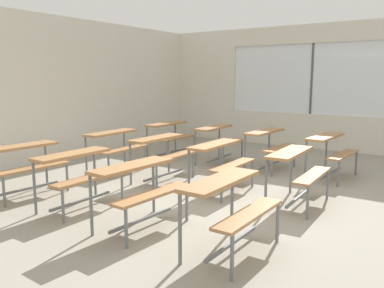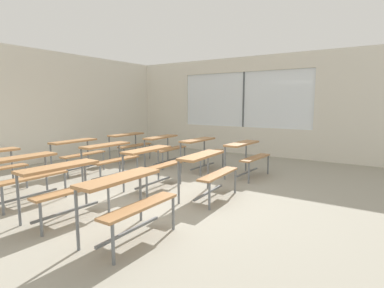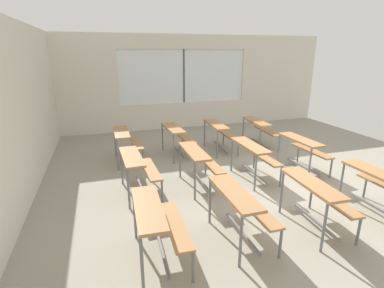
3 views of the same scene
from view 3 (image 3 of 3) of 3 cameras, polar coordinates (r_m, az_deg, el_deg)
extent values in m
cube|color=gray|center=(5.99, 16.67, -7.81)|extent=(10.00, 9.00, 0.05)
cube|color=silver|center=(4.73, -33.27, 2.87)|extent=(10.00, 0.12, 3.00)
cube|color=silver|center=(10.16, 1.19, 5.92)|extent=(0.12, 9.00, 0.85)
cube|color=silver|center=(9.96, 1.28, 19.28)|extent=(0.12, 9.00, 0.45)
cube|color=silver|center=(9.47, -20.05, 11.85)|extent=(0.12, 1.90, 1.70)
cube|color=silver|center=(11.33, 16.41, 12.94)|extent=(0.12, 2.90, 1.70)
cube|color=white|center=(9.84, -1.60, 13.04)|extent=(0.02, 4.20, 1.70)
cube|color=#4C5156|center=(9.84, -1.60, 13.04)|extent=(0.06, 0.05, 1.70)
cube|color=#A87547|center=(5.24, 32.42, -4.80)|extent=(1.10, 0.32, 0.04)
cylinder|color=slate|center=(5.57, 27.02, -6.72)|extent=(0.04, 0.04, 0.72)
cylinder|color=slate|center=(6.00, 30.63, -7.03)|extent=(0.04, 0.04, 0.44)
cube|color=slate|center=(5.57, 32.33, -10.51)|extent=(1.00, 0.04, 0.03)
cube|color=#A87547|center=(6.49, 20.34, 0.81)|extent=(1.11, 0.36, 0.04)
cube|color=#A87547|center=(6.78, 22.18, -1.20)|extent=(1.11, 0.26, 0.03)
cylinder|color=slate|center=(6.16, 21.91, -3.79)|extent=(0.04, 0.04, 0.72)
cylinder|color=slate|center=(6.88, 16.51, -1.03)|extent=(0.04, 0.04, 0.72)
cylinder|color=slate|center=(6.57, 25.40, -4.23)|extent=(0.04, 0.04, 0.44)
cylinder|color=slate|center=(7.26, 19.94, -1.59)|extent=(0.04, 0.04, 0.44)
cube|color=slate|center=(6.77, 20.70, -4.11)|extent=(1.00, 0.07, 0.03)
cube|color=#A87547|center=(7.89, 12.47, 4.31)|extent=(1.11, 0.38, 0.04)
cube|color=#A87547|center=(8.10, 14.36, 2.48)|extent=(1.11, 0.28, 0.03)
cylinder|color=slate|center=(7.49, 13.03, 0.72)|extent=(0.04, 0.04, 0.72)
cylinder|color=slate|center=(8.35, 9.92, 2.64)|extent=(0.04, 0.04, 0.72)
cylinder|color=slate|center=(7.79, 16.56, 0.01)|extent=(0.04, 0.04, 0.44)
cylinder|color=slate|center=(8.62, 13.21, 1.95)|extent=(0.04, 0.04, 0.44)
cube|color=slate|center=(8.11, 13.07, 0.09)|extent=(1.00, 0.08, 0.03)
cube|color=#A87547|center=(4.42, 22.34, -7.10)|extent=(1.11, 0.37, 0.04)
cube|color=#A87547|center=(4.73, 25.12, -9.62)|extent=(1.11, 0.28, 0.03)
cylinder|color=slate|center=(4.16, 24.30, -14.55)|extent=(0.04, 0.04, 0.72)
cylinder|color=slate|center=(4.87, 17.03, -8.93)|extent=(0.04, 0.04, 0.72)
cylinder|color=slate|center=(4.57, 29.67, -14.42)|extent=(0.04, 0.04, 0.44)
cylinder|color=slate|center=(5.22, 22.14, -9.35)|extent=(0.04, 0.04, 0.44)
cube|color=slate|center=(4.78, 22.86, -13.65)|extent=(1.00, 0.08, 0.03)
cube|color=#A87547|center=(5.83, 11.22, -0.24)|extent=(1.10, 0.33, 0.04)
cube|color=#A87547|center=(6.08, 13.71, -2.47)|extent=(1.10, 0.23, 0.03)
cylinder|color=slate|center=(5.48, 12.23, -5.48)|extent=(0.04, 0.04, 0.72)
cylinder|color=slate|center=(6.30, 7.73, -2.16)|extent=(0.04, 0.04, 0.72)
cylinder|color=slate|center=(5.82, 16.87, -5.98)|extent=(0.04, 0.04, 0.44)
cylinder|color=slate|center=(6.60, 12.00, -2.78)|extent=(0.04, 0.04, 0.44)
cube|color=slate|center=(6.11, 12.04, -5.66)|extent=(1.00, 0.04, 0.03)
cube|color=#A87547|center=(7.40, 4.70, 3.82)|extent=(1.11, 0.36, 0.04)
cube|color=#A87547|center=(7.58, 6.92, 1.90)|extent=(1.11, 0.26, 0.03)
cylinder|color=slate|center=(7.00, 4.93, -0.05)|extent=(0.04, 0.04, 0.72)
cylinder|color=slate|center=(7.91, 2.45, 2.05)|extent=(0.04, 0.04, 0.72)
cylinder|color=slate|center=(7.24, 8.99, -0.76)|extent=(0.04, 0.04, 0.44)
cylinder|color=slate|center=(8.12, 6.14, 1.36)|extent=(0.04, 0.04, 0.44)
cube|color=slate|center=(7.62, 5.57, -0.66)|extent=(1.00, 0.07, 0.03)
cube|color=#A87547|center=(3.88, 8.24, -9.34)|extent=(1.10, 0.32, 0.04)
cube|color=#A87547|center=(4.15, 12.15, -12.07)|extent=(1.10, 0.22, 0.03)
cylinder|color=slate|center=(3.63, 9.45, -18.11)|extent=(0.04, 0.04, 0.72)
cylinder|color=slate|center=(4.41, 3.51, -11.04)|extent=(0.04, 0.04, 0.72)
cylinder|color=slate|center=(3.96, 16.83, -17.84)|extent=(0.04, 0.04, 0.44)
cylinder|color=slate|center=(4.68, 9.91, -11.43)|extent=(0.04, 0.04, 0.44)
cube|color=slate|center=(4.25, 9.64, -16.51)|extent=(1.00, 0.04, 0.03)
cube|color=#A87547|center=(5.39, 0.41, -1.37)|extent=(1.10, 0.33, 0.04)
cube|color=#A87547|center=(5.58, 3.54, -3.77)|extent=(1.10, 0.23, 0.03)
cylinder|color=slate|center=(5.04, 0.57, -7.16)|extent=(0.04, 0.04, 0.72)
cylinder|color=slate|center=(5.93, -2.34, -3.29)|extent=(0.04, 0.04, 0.72)
cylinder|color=slate|center=(5.28, 6.33, -7.77)|extent=(0.04, 0.04, 0.44)
cylinder|color=slate|center=(6.13, 2.67, -3.98)|extent=(0.04, 0.04, 0.44)
cube|color=slate|center=(5.66, 1.76, -7.18)|extent=(1.00, 0.04, 0.03)
cube|color=#A87547|center=(7.05, -3.72, 3.15)|extent=(1.11, 0.37, 0.04)
cube|color=#A87547|center=(7.22, -1.24, 1.22)|extent=(1.11, 0.27, 0.03)
cylinder|color=slate|center=(6.66, -3.60, -0.95)|extent=(0.04, 0.04, 0.72)
cylinder|color=slate|center=(7.58, -5.76, 1.30)|extent=(0.04, 0.04, 0.72)
cylinder|color=slate|center=(6.87, 0.82, -1.57)|extent=(0.04, 0.04, 0.44)
cylinder|color=slate|center=(7.76, -1.80, 0.70)|extent=(0.04, 0.04, 0.44)
cube|color=slate|center=(7.27, -2.57, -1.49)|extent=(1.00, 0.08, 0.03)
cube|color=#A87547|center=(3.54, -8.50, -12.15)|extent=(1.11, 0.37, 0.04)
cube|color=#A87547|center=(3.73, -3.23, -15.37)|extent=(1.11, 0.27, 0.03)
cylinder|color=slate|center=(3.33, -9.71, -21.99)|extent=(0.04, 0.04, 0.72)
cylinder|color=slate|center=(4.15, -11.07, -13.30)|extent=(0.04, 0.04, 0.72)
cylinder|color=slate|center=(3.48, 0.21, -22.57)|extent=(0.04, 0.04, 0.44)
cylinder|color=slate|center=(4.27, -3.36, -14.16)|extent=(0.04, 0.04, 0.44)
cube|color=slate|center=(3.90, -5.90, -19.89)|extent=(1.00, 0.08, 0.03)
cube|color=#A87547|center=(5.21, -11.69, -2.41)|extent=(1.11, 0.35, 0.04)
cube|color=#A87547|center=(5.36, -8.11, -4.87)|extent=(1.11, 0.25, 0.03)
cylinder|color=slate|center=(4.88, -12.25, -8.47)|extent=(0.04, 0.04, 0.72)
cylinder|color=slate|center=(5.79, -13.53, -4.30)|extent=(0.04, 0.04, 0.72)
cylinder|color=slate|center=(5.02, -5.83, -9.14)|extent=(0.04, 0.04, 0.44)
cylinder|color=slate|center=(5.91, -8.12, -4.98)|extent=(0.04, 0.04, 0.44)
cube|color=slate|center=(5.47, -9.82, -8.38)|extent=(1.00, 0.06, 0.03)
cube|color=#A87547|center=(6.85, -13.59, 2.26)|extent=(1.10, 0.33, 0.04)
cube|color=#A87547|center=(6.95, -10.80, 0.25)|extent=(1.10, 0.23, 0.03)
cylinder|color=slate|center=(6.47, -14.30, -2.03)|extent=(0.04, 0.04, 0.72)
cylinder|color=slate|center=(7.42, -14.73, 0.45)|extent=(0.04, 0.04, 0.72)
cylinder|color=slate|center=(6.56, -9.41, -2.76)|extent=(0.04, 0.04, 0.44)
cylinder|color=slate|center=(7.50, -10.45, -0.21)|extent=(0.04, 0.04, 0.44)
cube|color=slate|center=(7.04, -12.10, -2.52)|extent=(1.00, 0.04, 0.03)
camera|label=1|loc=(5.87, 73.78, -2.40)|focal=37.13mm
camera|label=2|loc=(6.56, 65.86, -0.50)|focal=28.00mm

